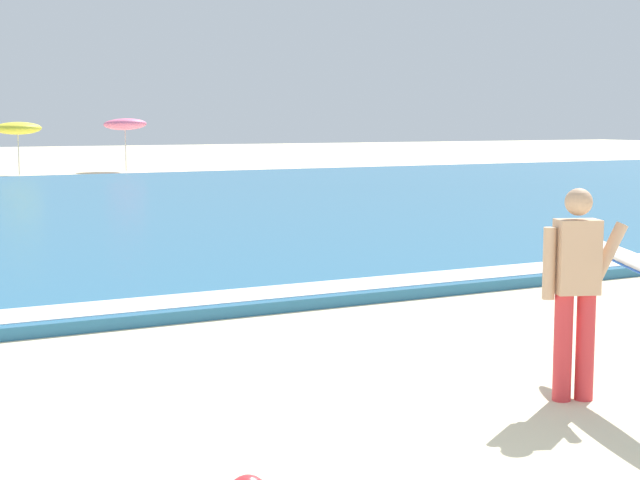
# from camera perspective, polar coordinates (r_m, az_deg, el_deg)

# --- Properties ---
(surf_foam) EXTENTS (120.00, 0.82, 0.01)m
(surf_foam) POSITION_cam_1_polar(r_m,az_deg,el_deg) (11.18, -16.91, -4.21)
(surf_foam) COLOR white
(surf_foam) RESTS_ON sea
(surfer_with_board) EXTENTS (1.33, 2.47, 1.73)m
(surfer_with_board) POSITION_cam_1_polar(r_m,az_deg,el_deg) (8.17, 16.28, -1.97)
(surfer_with_board) COLOR red
(surfer_with_board) RESTS_ON ground
(beach_umbrella_4) EXTENTS (1.91, 1.93, 2.21)m
(beach_umbrella_4) POSITION_cam_1_polar(r_m,az_deg,el_deg) (42.12, -17.27, 6.25)
(beach_umbrella_4) COLOR beige
(beach_umbrella_4) RESTS_ON ground
(beach_umbrella_5) EXTENTS (1.88, 1.91, 2.40)m
(beach_umbrella_5) POSITION_cam_1_polar(r_m,az_deg,el_deg) (44.05, -11.33, 6.65)
(beach_umbrella_5) COLOR beige
(beach_umbrella_5) RESTS_ON ground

